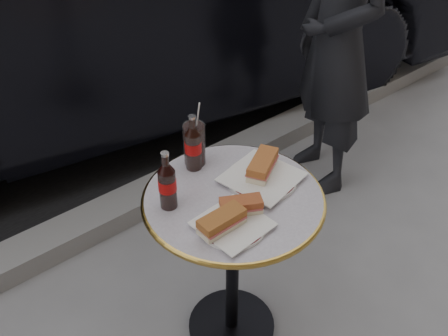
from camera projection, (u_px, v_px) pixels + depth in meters
ground at (231, 327)px, 2.12m from camera, size 80.00×80.00×0.00m
curb at (122, 209)px, 2.64m from camera, size 40.00×0.20×0.12m
bistro_table at (232, 269)px, 1.90m from camera, size 0.62×0.62×0.73m
plate_left at (233, 225)px, 1.55m from camera, size 0.23×0.23×0.01m
plate_right at (262, 179)px, 1.74m from camera, size 0.26×0.26×0.01m
sandwich_left_a at (222, 222)px, 1.52m from camera, size 0.15×0.07×0.05m
sandwich_left_b at (241, 206)px, 1.58m from camera, size 0.15×0.12×0.05m
sandwich_right at (262, 166)px, 1.74m from camera, size 0.18×0.15×0.06m
cola_bottle_left at (167, 180)px, 1.57m from camera, size 0.06×0.06×0.21m
cola_bottle_right at (193, 142)px, 1.74m from camera, size 0.07×0.07×0.22m
cola_glass at (194, 144)px, 1.78m from camera, size 0.11×0.11×0.16m
pedestrian at (339, 42)px, 2.46m from camera, size 0.59×0.71×1.66m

